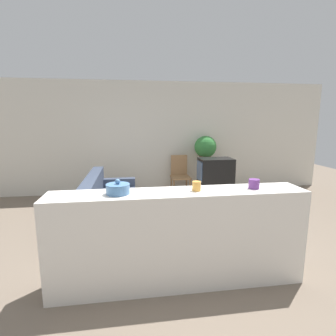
# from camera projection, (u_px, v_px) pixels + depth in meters

# --- Properties ---
(ground_plane) EXTENTS (14.00, 14.00, 0.00)m
(ground_plane) POSITION_uv_depth(u_px,v_px,m) (172.00, 262.00, 3.34)
(ground_plane) COLOR #756656
(wall_back) EXTENTS (9.00, 0.06, 2.70)m
(wall_back) POSITION_uv_depth(u_px,v_px,m) (150.00, 138.00, 6.43)
(wall_back) COLOR silver
(wall_back) RESTS_ON ground_plane
(couch) EXTENTS (0.84, 2.10, 0.85)m
(couch) POSITION_uv_depth(u_px,v_px,m) (109.00, 208.00, 4.48)
(couch) COLOR #384256
(couch) RESTS_ON ground_plane
(tv_stand) EXTENTS (0.74, 0.51, 0.46)m
(tv_stand) POSITION_uv_depth(u_px,v_px,m) (215.00, 193.00, 5.68)
(tv_stand) COLOR #9E754C
(tv_stand) RESTS_ON ground_plane
(television) EXTENTS (0.71, 0.48, 0.53)m
(television) POSITION_uv_depth(u_px,v_px,m) (215.00, 170.00, 5.59)
(television) COLOR black
(television) RESTS_ON tv_stand
(wooden_chair) EXTENTS (0.44, 0.44, 0.95)m
(wooden_chair) POSITION_uv_depth(u_px,v_px,m) (180.00, 173.00, 6.28)
(wooden_chair) COLOR #9E754C
(wooden_chair) RESTS_ON ground_plane
(plant_stand) EXTENTS (0.18, 0.18, 0.78)m
(plant_stand) POSITION_uv_depth(u_px,v_px,m) (205.00, 177.00, 6.47)
(plant_stand) COLOR #9E754C
(plant_stand) RESTS_ON ground_plane
(potted_plant) EXTENTS (0.53, 0.53, 0.63)m
(potted_plant) POSITION_uv_depth(u_px,v_px,m) (205.00, 148.00, 6.34)
(potted_plant) COLOR #8E5B3D
(potted_plant) RESTS_ON plant_stand
(foreground_counter) EXTENTS (2.73, 0.44, 1.05)m
(foreground_counter) POSITION_uv_depth(u_px,v_px,m) (179.00, 238.00, 2.84)
(foreground_counter) COLOR white
(foreground_counter) RESTS_ON ground_plane
(decorative_bowl) EXTENTS (0.24, 0.24, 0.15)m
(decorative_bowl) POSITION_uv_depth(u_px,v_px,m) (118.00, 189.00, 2.64)
(decorative_bowl) COLOR #4C7AAD
(decorative_bowl) RESTS_ON foreground_counter
(candle_jar) EXTENTS (0.09, 0.09, 0.10)m
(candle_jar) POSITION_uv_depth(u_px,v_px,m) (197.00, 186.00, 2.76)
(candle_jar) COLOR gold
(candle_jar) RESTS_ON foreground_counter
(coffee_tin) EXTENTS (0.12, 0.12, 0.10)m
(coffee_tin) POSITION_uv_depth(u_px,v_px,m) (254.00, 184.00, 2.85)
(coffee_tin) COLOR #66337F
(coffee_tin) RESTS_ON foreground_counter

